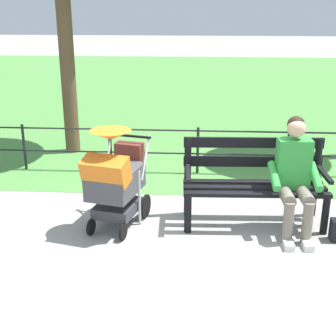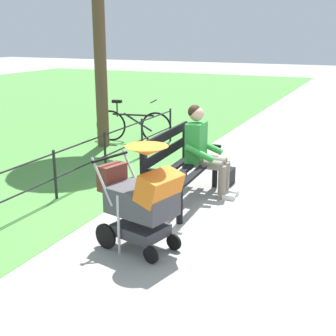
% 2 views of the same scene
% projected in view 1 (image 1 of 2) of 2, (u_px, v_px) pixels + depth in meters
% --- Properties ---
extents(ground_plane, '(60.00, 60.00, 0.00)m').
position_uv_depth(ground_plane, '(196.00, 223.00, 5.47)').
color(ground_plane, '#9E9B93').
extents(grass_lawn, '(40.00, 16.00, 0.01)m').
position_uv_depth(grass_lawn, '(199.00, 88.00, 13.74)').
color(grass_lawn, '#518E42').
rests_on(grass_lawn, ground).
extents(park_bench, '(1.62, 0.66, 0.96)m').
position_uv_depth(park_bench, '(254.00, 178.00, 5.36)').
color(park_bench, black).
rests_on(park_bench, ground).
extents(person_on_bench, '(0.55, 0.74, 1.28)m').
position_uv_depth(person_on_bench, '(294.00, 173.00, 5.08)').
color(person_on_bench, slate).
rests_on(person_on_bench, ground).
extents(stroller, '(0.69, 0.97, 1.15)m').
position_uv_depth(stroller, '(115.00, 178.00, 5.19)').
color(stroller, black).
rests_on(stroller, ground).
extents(park_fence, '(7.84, 0.04, 0.70)m').
position_uv_depth(park_fence, '(217.00, 146.00, 6.89)').
color(park_fence, black).
rests_on(park_fence, ground).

